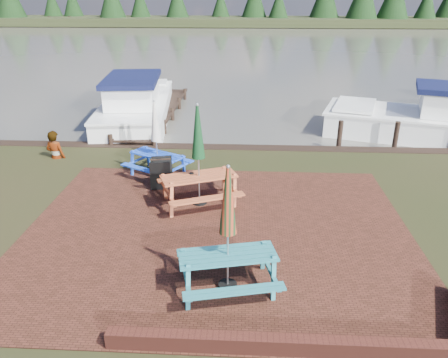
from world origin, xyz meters
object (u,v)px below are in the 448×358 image
boat_jetty (137,106)px  picnic_table_red (199,171)px  picnic_table_teal (228,249)px  person (52,131)px  chalkboard (161,174)px  jetty (156,112)px  boat_near (444,123)px  picnic_table_blue (157,151)px

boat_jetty → picnic_table_red: bearing=-72.9°
picnic_table_teal → person: 9.03m
picnic_table_teal → picnic_table_red: 3.64m
picnic_table_teal → chalkboard: (-2.07, 4.36, -0.40)m
picnic_table_teal → chalkboard: 4.84m
person → boat_jetty: bearing=-93.2°
picnic_table_teal → jetty: bearing=94.5°
picnic_table_teal → boat_near: bearing=38.9°
person → picnic_table_teal: bearing=145.4°
picnic_table_red → chalkboard: 1.50m
picnic_table_teal → boat_near: picnic_table_teal is taller
picnic_table_teal → picnic_table_blue: (-2.37, 5.34, -0.07)m
chalkboard → boat_near: bearing=17.5°
picnic_table_red → person: (-5.19, 3.14, -0.00)m
picnic_table_blue → chalkboard: size_ratio=2.50×
picnic_table_blue → picnic_table_red: bearing=-21.7°
picnic_table_teal → boat_near: (7.90, 9.99, -0.39)m
jetty → person: size_ratio=4.87×
boat_jetty → picnic_table_teal: bearing=-75.5°
jetty → person: (-2.26, -5.66, 0.82)m
chalkboard → person: bearing=138.4°
picnic_table_red → boat_jetty: picnic_table_red is taller
picnic_table_red → picnic_table_teal: bearing=-97.6°
picnic_table_blue → boat_jetty: picnic_table_blue is taller
chalkboard → person: person is taller
jetty → chalkboard: bearing=-77.4°
chalkboard → jetty: bearing=90.7°
picnic_table_teal → picnic_table_red: bearing=91.8°
picnic_table_red → picnic_table_blue: 2.34m
chalkboard → picnic_table_teal: bearing=-76.5°
picnic_table_red → boat_near: picnic_table_red is taller
picnic_table_teal → boat_jetty: size_ratio=0.30×
chalkboard → jetty: chalkboard is taller
picnic_table_teal → boat_jetty: 12.77m
picnic_table_red → boat_near: bearing=14.1°
chalkboard → person: 4.66m
picnic_table_red → picnic_table_blue: picnic_table_red is taller
picnic_table_blue → boat_near: 11.28m
chalkboard → jetty: (-1.77, 7.96, -0.36)m
boat_jetty → person: 5.48m
boat_near → person: bearing=121.0°
chalkboard → jetty: size_ratio=0.10×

